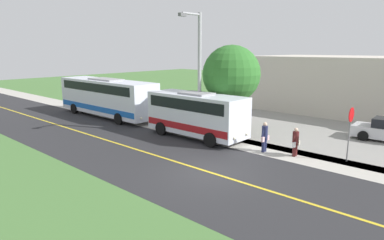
{
  "coord_description": "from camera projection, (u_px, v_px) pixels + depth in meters",
  "views": [
    {
      "loc": [
        11.9,
        9.67,
        5.79
      ],
      "look_at": [
        -3.5,
        -4.42,
        1.4
      ],
      "focal_mm": 31.79,
      "sensor_mm": 36.0,
      "label": 1
    }
  ],
  "objects": [
    {
      "name": "ground_plane",
      "position": [
        211.0,
        173.0,
        16.17
      ],
      "size": [
        120.0,
        120.0,
        0.0
      ],
      "primitive_type": "plane",
      "color": "#477238"
    },
    {
      "name": "road_surface",
      "position": [
        211.0,
        173.0,
        16.17
      ],
      "size": [
        8.0,
        100.0,
        0.01
      ],
      "primitive_type": "cube",
      "color": "#28282B",
      "rests_on": "ground"
    },
    {
      "name": "sidewalk",
      "position": [
        267.0,
        149.0,
        19.93
      ],
      "size": [
        2.4,
        100.0,
        0.01
      ],
      "primitive_type": "cube",
      "color": "#B2ADA3",
      "rests_on": "ground"
    },
    {
      "name": "parking_lot_surface",
      "position": [
        360.0,
        135.0,
        23.15
      ],
      "size": [
        14.0,
        36.0,
        0.01
      ],
      "primitive_type": "cube",
      "color": "gray",
      "rests_on": "ground"
    },
    {
      "name": "road_centre_line",
      "position": [
        211.0,
        173.0,
        16.17
      ],
      "size": [
        0.16,
        100.0,
        0.0
      ],
      "primitive_type": "cube",
      "color": "gold",
      "rests_on": "ground"
    },
    {
      "name": "shuttle_bus_front",
      "position": [
        196.0,
        113.0,
        22.31
      ],
      "size": [
        2.59,
        7.12,
        3.01
      ],
      "color": "silver",
      "rests_on": "ground"
    },
    {
      "name": "transit_bus_rear",
      "position": [
        107.0,
        96.0,
        29.23
      ],
      "size": [
        2.77,
        11.03,
        3.29
      ],
      "color": "silver",
      "rests_on": "ground"
    },
    {
      "name": "pedestrian_with_bags",
      "position": [
        295.0,
        141.0,
        18.52
      ],
      "size": [
        0.72,
        0.34,
        1.59
      ],
      "color": "#4C1919",
      "rests_on": "ground"
    },
    {
      "name": "pedestrian_waiting",
      "position": [
        265.0,
        136.0,
        19.3
      ],
      "size": [
        0.72,
        0.34,
        1.73
      ],
      "color": "#1E2347",
      "rests_on": "ground"
    },
    {
      "name": "stop_sign",
      "position": [
        350.0,
        125.0,
        17.4
      ],
      "size": [
        0.76,
        0.07,
        2.88
      ],
      "color": "slate",
      "rests_on": "ground"
    },
    {
      "name": "street_light_pole",
      "position": [
        198.0,
        70.0,
        22.16
      ],
      "size": [
        1.97,
        0.24,
        8.05
      ],
      "color": "#9E9EA3",
      "rests_on": "ground"
    },
    {
      "name": "tree_curbside",
      "position": [
        231.0,
        74.0,
        23.51
      ],
      "size": [
        4.02,
        4.02,
        6.07
      ],
      "color": "#4C3826",
      "rests_on": "ground"
    },
    {
      "name": "commercial_building",
      "position": [
        369.0,
        85.0,
        30.55
      ],
      "size": [
        10.0,
        19.58,
        5.1
      ],
      "primitive_type": "cube",
      "color": "beige",
      "rests_on": "ground"
    }
  ]
}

